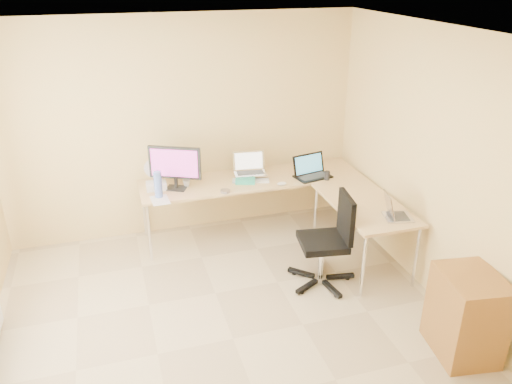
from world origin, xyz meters
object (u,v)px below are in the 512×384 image
object	(u,v)px
laptop_black	(313,167)
keyboard	(251,181)
desk_main	(252,206)
water_bottle	(158,185)
laptop_center	(250,164)
cabinet	(466,317)
desk_return	(362,233)
laptop_return	(399,208)
mug	(187,183)
monitor	(175,168)
desk_fan	(154,172)
office_chair	(323,240)

from	to	relation	value
laptop_black	keyboard	world-z (taller)	laptop_black
desk_main	water_bottle	size ratio (longest dim) A/B	8.77
laptop_center	cabinet	world-z (taller)	laptop_center
desk_return	laptop_black	distance (m)	1.00
desk_return	laptop_black	xyz separation A→B (m)	(-0.26, 0.82, 0.50)
desk_return	laptop_return	xyz separation A→B (m)	(0.15, -0.41, 0.47)
desk_main	mug	xyz separation A→B (m)	(-0.79, -0.02, 0.41)
desk_return	desk_main	bearing A→B (deg)	134.27
desk_return	monitor	xyz separation A→B (m)	(-1.88, 0.96, 0.62)
laptop_center	desk_fan	size ratio (longest dim) A/B	1.36
laptop_black	laptop_return	size ratio (longest dim) A/B	1.31
water_bottle	laptop_black	bearing A→B (deg)	1.09
laptop_black	keyboard	bearing A→B (deg)	160.66
desk_fan	office_chair	xyz separation A→B (m)	(1.51, -1.44, -0.37)
laptop_black	mug	xyz separation A→B (m)	(-1.50, 0.16, -0.09)
office_chair	desk_main	bearing A→B (deg)	115.79
desk_fan	cabinet	size ratio (longest dim) A/B	0.35
laptop_black	keyboard	xyz separation A→B (m)	(-0.75, 0.10, -0.12)
mug	office_chair	bearing A→B (deg)	-46.34
office_chair	laptop_black	bearing A→B (deg)	81.54
monitor	water_bottle	size ratio (longest dim) A/B	1.97
desk_return	laptop_black	size ratio (longest dim) A/B	3.08
desk_main	office_chair	distance (m)	1.31
laptop_return	mug	bearing A→B (deg)	67.79
keyboard	laptop_return	size ratio (longest dim) A/B	1.35
laptop_center	water_bottle	size ratio (longest dim) A/B	1.25
mug	laptop_return	world-z (taller)	laptop_return
desk_return	office_chair	bearing A→B (deg)	-157.53
water_bottle	office_chair	size ratio (longest dim) A/B	0.30
monitor	laptop_return	world-z (taller)	monitor
laptop_black	keyboard	size ratio (longest dim) A/B	0.97
desk_main	monitor	size ratio (longest dim) A/B	4.46
desk_return	water_bottle	xyz separation A→B (m)	(-2.10, 0.79, 0.52)
desk_main	cabinet	distance (m)	2.80
laptop_return	office_chair	world-z (taller)	office_chair
laptop_black	keyboard	distance (m)	0.76
desk_fan	laptop_black	bearing A→B (deg)	7.76
keyboard	laptop_black	bearing A→B (deg)	8.71
cabinet	keyboard	bearing A→B (deg)	123.60
cabinet	desk_return	bearing A→B (deg)	104.01
laptop_center	office_chair	size ratio (longest dim) A/B	0.38
desk_main	cabinet	bearing A→B (deg)	-66.31
desk_main	cabinet	world-z (taller)	cabinet
mug	keyboard	bearing A→B (deg)	-4.88
keyboard	water_bottle	bearing A→B (deg)	-157.17
water_bottle	mug	bearing A→B (deg)	29.72
monitor	water_bottle	world-z (taller)	monitor
desk_return	laptop_center	bearing A→B (deg)	133.61
keyboard	laptop_center	bearing A→B (deg)	93.45
laptop_center	keyboard	world-z (taller)	laptop_center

